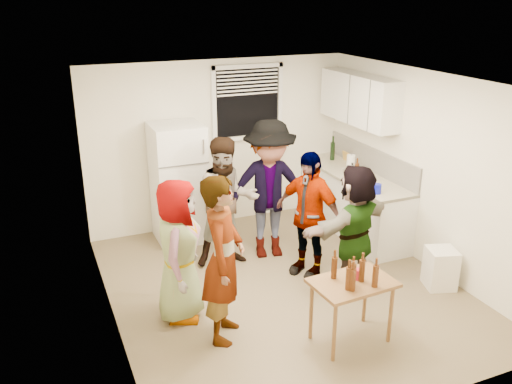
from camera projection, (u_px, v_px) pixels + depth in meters
name	position (u px, v px, depth m)	size (l,w,h in m)	color
room	(283.00, 287.00, 6.62)	(4.00, 4.50, 2.50)	white
window	(248.00, 102.00, 8.05)	(1.12, 0.10, 1.06)	white
refrigerator	(179.00, 183.00, 7.67)	(0.70, 0.70, 1.70)	white
counter_lower	(352.00, 203.00, 8.08)	(0.60, 2.20, 0.86)	white
countertop	(354.00, 175.00, 7.93)	(0.64, 2.22, 0.04)	beige
backsplash	(372.00, 159.00, 7.96)	(0.03, 2.20, 0.36)	#B3AEA5
upper_cabinets	(359.00, 99.00, 7.78)	(0.34, 1.60, 0.70)	white
kettle	(352.00, 174.00, 7.90)	(0.22, 0.18, 0.18)	silver
paper_towel	(350.00, 172.00, 7.99)	(0.12, 0.12, 0.26)	white
wine_bottle	(332.00, 160.00, 8.56)	(0.07, 0.07, 0.28)	black
beer_bottle_counter	(356.00, 178.00, 7.71)	(0.06, 0.06, 0.22)	#47230C
blue_cup	(377.00, 193.00, 7.13)	(0.10, 0.10, 0.13)	#0C13A5
picture_frame	(346.00, 156.00, 8.48)	(0.02, 0.18, 0.15)	gold
trash_bin	(441.00, 268.00, 6.56)	(0.34, 0.34, 0.49)	white
serving_table	(349.00, 339.00, 5.63)	(0.81, 0.54, 0.69)	brown
beer_bottle_table	(348.00, 289.00, 5.24)	(0.06, 0.06, 0.24)	#47230C
red_cup	(358.00, 279.00, 5.43)	(0.08, 0.08, 0.11)	#A61C2B
guest_grey	(182.00, 315.00, 6.05)	(0.78, 1.60, 0.51)	gray
guest_stripe	(225.00, 334.00, 5.71)	(0.65, 1.77, 0.42)	#141933
guest_back_left	(228.00, 262.00, 7.23)	(0.83, 1.72, 0.65)	#513123
guest_back_right	(269.00, 254.00, 7.46)	(1.21, 1.88, 0.70)	#404045
guest_black	(306.00, 272.00, 6.98)	(0.95, 1.62, 0.40)	black
guest_orange	(351.00, 284.00, 6.69)	(1.44, 1.55, 0.46)	#B98446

